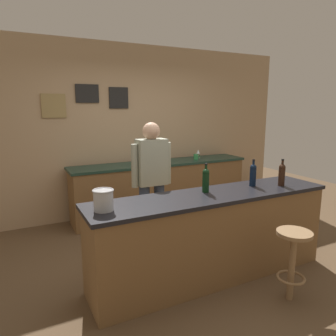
{
  "coord_description": "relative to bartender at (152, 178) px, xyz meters",
  "views": [
    {
      "loc": [
        -1.83,
        -2.96,
        1.8
      ],
      "look_at": [
        -0.09,
        0.45,
        1.05
      ],
      "focal_mm": 33.48,
      "sensor_mm": 36.0,
      "label": 1
    }
  ],
  "objects": [
    {
      "name": "ground_plane",
      "position": [
        0.31,
        -0.47,
        -0.94
      ],
      "size": [
        10.0,
        10.0,
        0.0
      ],
      "primitive_type": "plane",
      "color": "brown"
    },
    {
      "name": "back_wall",
      "position": [
        0.3,
        1.56,
        0.47
      ],
      "size": [
        6.0,
        0.09,
        2.8
      ],
      "color": "tan",
      "rests_on": "ground_plane"
    },
    {
      "name": "bar_counter",
      "position": [
        0.31,
        -0.87,
        -0.47
      ],
      "size": [
        2.66,
        0.6,
        0.92
      ],
      "color": "brown",
      "rests_on": "ground_plane"
    },
    {
      "name": "side_counter",
      "position": [
        0.71,
        1.18,
        -0.48
      ],
      "size": [
        3.03,
        0.56,
        0.9
      ],
      "color": "brown",
      "rests_on": "ground_plane"
    },
    {
      "name": "bartender",
      "position": [
        0.0,
        0.0,
        0.0
      ],
      "size": [
        0.52,
        0.21,
        1.62
      ],
      "color": "#384766",
      "rests_on": "ground_plane"
    },
    {
      "name": "bar_stool",
      "position": [
        0.73,
        -1.55,
        -0.48
      ],
      "size": [
        0.32,
        0.32,
        0.68
      ],
      "color": "olive",
      "rests_on": "ground_plane"
    },
    {
      "name": "wine_bottle_a",
      "position": [
        0.27,
        -0.77,
        0.12
      ],
      "size": [
        0.07,
        0.07,
        0.31
      ],
      "color": "black",
      "rests_on": "bar_counter"
    },
    {
      "name": "wine_bottle_b",
      "position": [
        0.89,
        -0.8,
        0.12
      ],
      "size": [
        0.07,
        0.07,
        0.31
      ],
      "color": "black",
      "rests_on": "bar_counter"
    },
    {
      "name": "wine_bottle_c",
      "position": [
        1.19,
        -0.94,
        0.12
      ],
      "size": [
        0.07,
        0.07,
        0.31
      ],
      "color": "black",
      "rests_on": "bar_counter"
    },
    {
      "name": "ice_bucket",
      "position": [
        -0.84,
        -0.88,
        0.08
      ],
      "size": [
        0.19,
        0.19,
        0.19
      ],
      "color": "#B7BABF",
      "rests_on": "bar_counter"
    },
    {
      "name": "wine_glass_a",
      "position": [
        0.76,
        1.18,
        0.07
      ],
      "size": [
        0.07,
        0.07,
        0.16
      ],
      "color": "silver",
      "rests_on": "side_counter"
    },
    {
      "name": "wine_glass_b",
      "position": [
        1.46,
        1.25,
        0.07
      ],
      "size": [
        0.07,
        0.07,
        0.16
      ],
      "color": "silver",
      "rests_on": "side_counter"
    },
    {
      "name": "coffee_mug",
      "position": [
        1.34,
        1.13,
        0.01
      ],
      "size": [
        0.12,
        0.08,
        0.09
      ],
      "color": "#338C4C",
      "rests_on": "side_counter"
    }
  ]
}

